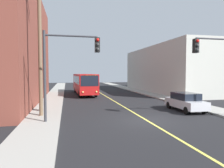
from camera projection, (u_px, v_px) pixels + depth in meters
name	position (u px, v px, depth m)	size (l,w,h in m)	color
ground_plane	(147.00, 120.00, 14.71)	(120.00, 120.00, 0.00)	black
sidewalk_left	(51.00, 103.00, 22.90)	(2.50, 90.00, 0.15)	gray
sidewalk_right	(171.00, 99.00, 26.01)	(2.50, 90.00, 0.15)	gray
lane_stripe_center	(107.00, 97.00, 29.34)	(0.16, 60.00, 0.01)	#D8CC4C
building_right_warehouse	(178.00, 70.00, 38.03)	(12.00, 24.46, 7.98)	#B2B2A8
city_bus	(84.00, 83.00, 32.67)	(2.99, 12.23, 3.20)	maroon
parked_car_silver	(185.00, 101.00, 18.37)	(1.84, 4.41, 1.62)	#B7B7BC
utility_pole_near	(40.00, 35.00, 15.36)	(2.40, 0.28, 11.11)	brown
traffic_signal_left_corner	(68.00, 59.00, 13.82)	(3.75, 0.48, 6.00)	#2D2D33
traffic_signal_right_corner	(219.00, 60.00, 15.11)	(3.75, 0.48, 6.00)	#2D2D33
fire_hydrant	(191.00, 100.00, 21.10)	(0.44, 0.26, 0.84)	red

